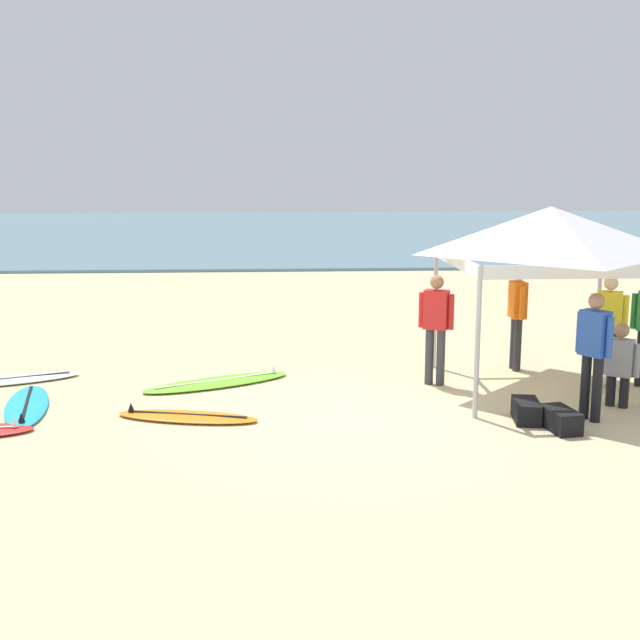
{
  "coord_description": "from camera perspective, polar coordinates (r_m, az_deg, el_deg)",
  "views": [
    {
      "loc": [
        -1.15,
        -10.15,
        3.27
      ],
      "look_at": [
        -0.43,
        1.87,
        1.0
      ],
      "focal_mm": 44.69,
      "sensor_mm": 36.0,
      "label": 1
    }
  ],
  "objects": [
    {
      "name": "surfboard_orange",
      "position": [
        10.84,
        -9.52,
        -6.83
      ],
      "size": [
        2.0,
        0.95,
        0.19
      ],
      "color": "orange",
      "rests_on": "ground"
    },
    {
      "name": "surfboard_white",
      "position": [
        13.4,
        -21.05,
        -4.02
      ],
      "size": [
        2.02,
        1.21,
        0.19
      ],
      "color": "white",
      "rests_on": "ground"
    },
    {
      "name": "surfboard_cyan",
      "position": [
        11.9,
        -20.25,
        -5.76
      ],
      "size": [
        1.01,
        2.19,
        0.19
      ],
      "color": "#23B2CC",
      "rests_on": "ground"
    },
    {
      "name": "person_blue",
      "position": [
        11.01,
        19.0,
        -1.87
      ],
      "size": [
        0.38,
        0.48,
        1.71
      ],
      "color": "black",
      "rests_on": "ground"
    },
    {
      "name": "gear_bag_near_tent",
      "position": [
        10.67,
        16.84,
        -6.85
      ],
      "size": [
        0.41,
        0.64,
        0.28
      ],
      "primitive_type": "cube",
      "rotation": [
        0.0,
        0.0,
        1.73
      ],
      "color": "black",
      "rests_on": "ground"
    },
    {
      "name": "canopy_tent",
      "position": [
        12.24,
        16.15,
        6.12
      ],
      "size": [
        2.9,
        2.9,
        2.75
      ],
      "color": "#B7B7BC",
      "rests_on": "ground"
    },
    {
      "name": "person_grey",
      "position": [
        11.85,
        20.66,
        -2.77
      ],
      "size": [
        0.46,
        0.39,
        1.2
      ],
      "color": "black",
      "rests_on": "ground"
    },
    {
      "name": "person_red",
      "position": [
        12.29,
        8.3,
        -0.14
      ],
      "size": [
        0.5,
        0.36,
        1.71
      ],
      "color": "#383842",
      "rests_on": "ground"
    },
    {
      "name": "ground_plane",
      "position": [
        10.72,
        2.94,
        -7.09
      ],
      "size": [
        80.0,
        80.0,
        0.0
      ],
      "primitive_type": "plane",
      "color": "beige"
    },
    {
      "name": "person_orange",
      "position": [
        13.48,
        13.94,
        0.62
      ],
      "size": [
        0.22,
        0.55,
        1.71
      ],
      "color": "#2D2D33",
      "rests_on": "ground"
    },
    {
      "name": "gear_bag_by_pole",
      "position": [
        10.93,
        14.55,
        -6.31
      ],
      "size": [
        0.41,
        0.64,
        0.28
      ],
      "primitive_type": "cube",
      "rotation": [
        0.0,
        0.0,
        1.41
      ],
      "color": "black",
      "rests_on": "ground"
    },
    {
      "name": "sea",
      "position": [
        44.09,
        -1.92,
        6.47
      ],
      "size": [
        80.0,
        36.0,
        0.1
      ],
      "primitive_type": "cube",
      "color": "#568499",
      "rests_on": "ground"
    },
    {
      "name": "surfboard_lime",
      "position": [
        12.48,
        -7.34,
        -4.43
      ],
      "size": [
        2.42,
        1.61,
        0.19
      ],
      "color": "#7AD12D",
      "rests_on": "ground"
    },
    {
      "name": "person_yellow",
      "position": [
        12.8,
        19.94,
        -0.24
      ],
      "size": [
        0.51,
        0.34,
        1.71
      ],
      "color": "black",
      "rests_on": "ground"
    }
  ]
}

